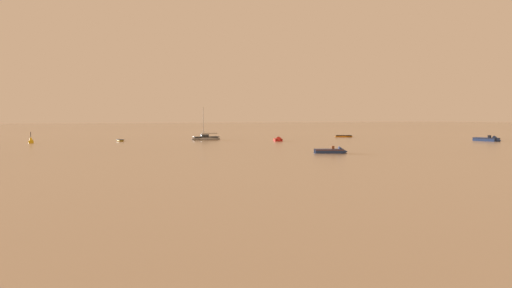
{
  "coord_description": "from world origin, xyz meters",
  "views": [
    {
      "loc": [
        -35.34,
        -16.01,
        4.72
      ],
      "look_at": [
        -2.86,
        49.14,
        0.66
      ],
      "focal_mm": 33.11,
      "sensor_mm": 36.0,
      "label": 1
    }
  ],
  "objects_px": {
    "sailboat_moored_1": "(206,138)",
    "motorboat_moored_0": "(490,140)",
    "motorboat_moored_2": "(278,140)",
    "rowboat_moored_4": "(120,140)",
    "motorboat_moored_1": "(334,152)",
    "rowboat_moored_3": "(344,136)",
    "channel_buoy": "(31,141)"
  },
  "relations": [
    {
      "from": "sailboat_moored_1",
      "to": "motorboat_moored_0",
      "type": "xyz_separation_m",
      "value": [
        49.12,
        -30.99,
        -0.05
      ]
    },
    {
      "from": "motorboat_moored_2",
      "to": "motorboat_moored_0",
      "type": "bearing_deg",
      "value": 85.84
    },
    {
      "from": "sailboat_moored_1",
      "to": "motorboat_moored_2",
      "type": "height_order",
      "value": "sailboat_moored_1"
    },
    {
      "from": "motorboat_moored_0",
      "to": "rowboat_moored_4",
      "type": "relative_size",
      "value": 1.68
    },
    {
      "from": "motorboat_moored_1",
      "to": "rowboat_moored_3",
      "type": "height_order",
      "value": "motorboat_moored_1"
    },
    {
      "from": "motorboat_moored_0",
      "to": "rowboat_moored_4",
      "type": "bearing_deg",
      "value": -122.22
    },
    {
      "from": "motorboat_moored_0",
      "to": "channel_buoy",
      "type": "bearing_deg",
      "value": -117.33
    },
    {
      "from": "rowboat_moored_3",
      "to": "rowboat_moored_4",
      "type": "xyz_separation_m",
      "value": [
        -52.62,
        3.66,
        -0.04
      ]
    },
    {
      "from": "sailboat_moored_1",
      "to": "motorboat_moored_0",
      "type": "distance_m",
      "value": 58.07
    },
    {
      "from": "rowboat_moored_4",
      "to": "sailboat_moored_1",
      "type": "bearing_deg",
      "value": 81.83
    },
    {
      "from": "motorboat_moored_1",
      "to": "channel_buoy",
      "type": "distance_m",
      "value": 57.46
    },
    {
      "from": "motorboat_moored_1",
      "to": "rowboat_moored_4",
      "type": "relative_size",
      "value": 1.38
    },
    {
      "from": "sailboat_moored_1",
      "to": "rowboat_moored_4",
      "type": "distance_m",
      "value": 17.61
    },
    {
      "from": "motorboat_moored_0",
      "to": "rowboat_moored_3",
      "type": "distance_m",
      "value": 32.67
    },
    {
      "from": "rowboat_moored_3",
      "to": "rowboat_moored_4",
      "type": "bearing_deg",
      "value": -148.72
    },
    {
      "from": "motorboat_moored_0",
      "to": "motorboat_moored_1",
      "type": "xyz_separation_m",
      "value": [
        -47.12,
        -12.19,
        -0.05
      ]
    },
    {
      "from": "motorboat_moored_2",
      "to": "rowboat_moored_4",
      "type": "height_order",
      "value": "motorboat_moored_2"
    },
    {
      "from": "rowboat_moored_4",
      "to": "motorboat_moored_2",
      "type": "bearing_deg",
      "value": 62.8
    },
    {
      "from": "motorboat_moored_1",
      "to": "channel_buoy",
      "type": "relative_size",
      "value": 2.03
    },
    {
      "from": "motorboat_moored_0",
      "to": "motorboat_moored_1",
      "type": "height_order",
      "value": "motorboat_moored_0"
    },
    {
      "from": "sailboat_moored_1",
      "to": "channel_buoy",
      "type": "height_order",
      "value": "sailboat_moored_1"
    },
    {
      "from": "motorboat_moored_0",
      "to": "channel_buoy",
      "type": "distance_m",
      "value": 89.11
    },
    {
      "from": "motorboat_moored_0",
      "to": "rowboat_moored_3",
      "type": "height_order",
      "value": "motorboat_moored_0"
    },
    {
      "from": "motorboat_moored_1",
      "to": "motorboat_moored_2",
      "type": "relative_size",
      "value": 1.06
    },
    {
      "from": "rowboat_moored_3",
      "to": "channel_buoy",
      "type": "distance_m",
      "value": 68.97
    },
    {
      "from": "sailboat_moored_1",
      "to": "motorboat_moored_0",
      "type": "relative_size",
      "value": 1.28
    },
    {
      "from": "sailboat_moored_1",
      "to": "motorboat_moored_1",
      "type": "bearing_deg",
      "value": 92.89
    },
    {
      "from": "sailboat_moored_1",
      "to": "motorboat_moored_2",
      "type": "distance_m",
      "value": 16.21
    },
    {
      "from": "motorboat_moored_2",
      "to": "rowboat_moored_4",
      "type": "xyz_separation_m",
      "value": [
        -28.52,
        14.06,
        -0.05
      ]
    },
    {
      "from": "rowboat_moored_3",
      "to": "rowboat_moored_4",
      "type": "distance_m",
      "value": 52.75
    },
    {
      "from": "motorboat_moored_0",
      "to": "motorboat_moored_1",
      "type": "bearing_deg",
      "value": -81.21
    },
    {
      "from": "motorboat_moored_1",
      "to": "sailboat_moored_1",
      "type": "bearing_deg",
      "value": 119.09
    }
  ]
}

